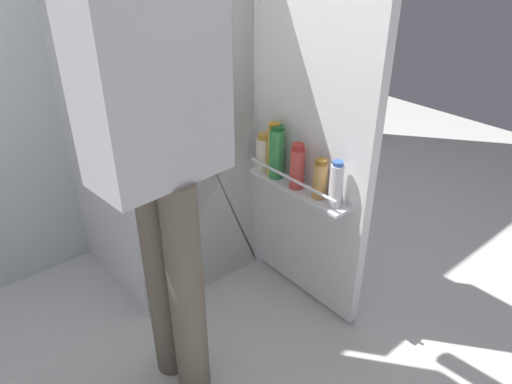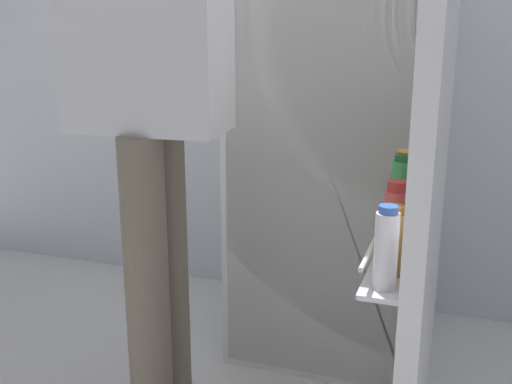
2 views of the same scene
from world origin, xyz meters
name	(u,v)px [view 1 (image 1 of 2)]	position (x,y,z in m)	size (l,w,h in m)	color
ground_plane	(239,315)	(0.00, 0.00, 0.00)	(6.32, 6.32, 0.00)	silver
refrigerator	(167,114)	(0.02, 0.53, 0.81)	(0.70, 1.27, 1.62)	white
person	(159,117)	(-0.36, -0.11, 1.07)	(0.58, 0.71, 1.77)	#665B4C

